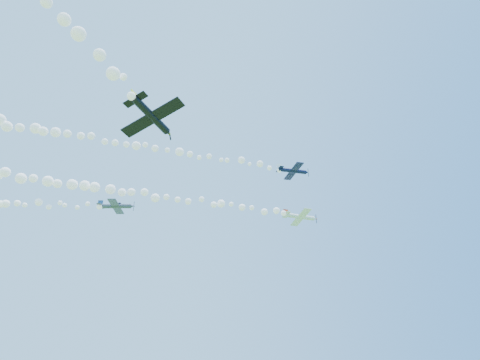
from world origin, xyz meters
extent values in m
cylinder|color=white|center=(19.93, 6.14, 49.64)|extent=(6.88, 1.33, 1.08)
cone|color=white|center=(23.62, 6.20, 49.71)|extent=(0.86, 0.95, 0.93)
cone|color=#A83213|center=(24.13, 6.21, 49.72)|extent=(0.36, 0.34, 0.32)
cube|color=black|center=(24.00, 6.21, 49.71)|extent=(0.10, 0.32, 2.17)
cube|color=white|center=(20.22, 6.16, 49.51)|extent=(1.86, 8.43, 0.80)
cube|color=white|center=(16.86, 6.09, 49.64)|extent=(1.02, 2.97, 0.32)
cube|color=#A83213|center=(16.76, 6.04, 50.26)|extent=(1.10, 0.22, 1.39)
sphere|color=black|center=(20.89, 6.13, 50.09)|extent=(0.85, 0.89, 0.89)
cylinder|color=#0C1035|center=(14.23, -5.34, 52.64)|extent=(5.97, 1.70, 1.22)
cone|color=#0C1035|center=(17.41, -5.33, 52.85)|extent=(0.85, 0.88, 0.84)
cone|color=white|center=(17.85, -5.33, 52.88)|extent=(0.35, 0.32, 0.30)
cube|color=black|center=(17.73, -5.33, 52.87)|extent=(0.17, 0.42, 1.86)
cube|color=#0C1035|center=(14.48, -5.32, 52.54)|extent=(1.58, 7.18, 1.36)
cube|color=#0C1035|center=(11.59, -5.36, 52.51)|extent=(0.87, 2.53, 0.53)
cube|color=white|center=(11.48, -5.45, 53.03)|extent=(1.01, 0.27, 1.23)
sphere|color=black|center=(15.04, -5.40, 53.06)|extent=(0.76, 0.81, 0.85)
cylinder|color=#3D4559|center=(-18.98, 4.19, 44.68)|extent=(5.91, 3.17, 1.04)
cone|color=#3D4559|center=(-15.78, 3.51, 44.79)|extent=(0.99, 1.02, 0.83)
cone|color=navy|center=(-15.34, 3.41, 44.80)|extent=(0.40, 0.38, 0.29)
cube|color=black|center=(-15.46, 3.44, 44.80)|extent=(0.21, 0.50, 1.90)
cube|color=#3D4559|center=(-18.73, 4.16, 44.57)|extent=(2.96, 7.50, 1.64)
cube|color=#3D4559|center=(-21.65, 4.74, 44.65)|extent=(1.36, 2.71, 0.62)
cube|color=navy|center=(-21.76, 4.66, 45.19)|extent=(1.04, 0.51, 1.23)
sphere|color=black|center=(-18.17, 3.94, 45.09)|extent=(0.90, 0.98, 0.87)
cylinder|color=black|center=(-13.72, -28.27, 37.76)|extent=(3.85, 6.53, 1.60)
cone|color=black|center=(-11.41, -25.46, 38.12)|extent=(1.21, 1.17, 0.99)
cone|color=yellow|center=(-11.09, -25.07, 38.17)|extent=(0.45, 0.46, 0.35)
cube|color=black|center=(-11.17, -25.17, 38.15)|extent=(0.66, 0.30, 2.11)
cube|color=black|center=(-13.51, -28.06, 37.66)|extent=(7.24, 6.60, 2.23)
cube|color=black|center=(-15.65, -30.60, 37.52)|extent=(2.78, 2.60, 0.85)
cube|color=yellow|center=(-15.85, -30.63, 38.11)|extent=(1.07, 0.99, 1.43)
sphere|color=black|center=(-13.21, -27.50, 38.27)|extent=(1.30, 1.20, 1.05)
camera|label=1|loc=(-11.71, -63.67, 2.00)|focal=30.00mm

